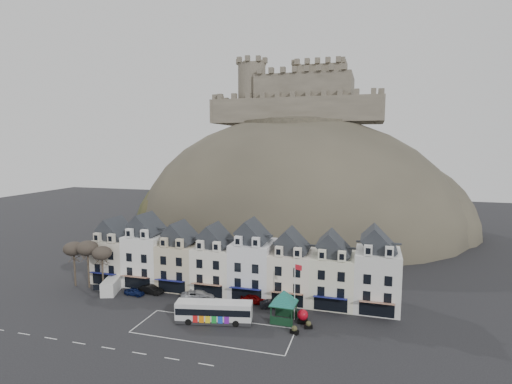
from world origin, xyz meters
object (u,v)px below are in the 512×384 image
Objects in this scene: red_buoy at (303,316)px; car_black at (151,290)px; car_navy at (134,292)px; car_maroon at (255,299)px; car_white at (203,294)px; bus at (214,311)px; car_charcoal at (272,304)px; car_silver at (194,295)px; flagpole at (295,287)px; bus_shelter at (284,297)px; white_van at (111,286)px.

red_buoy is 27.42m from car_black.
car_navy is (-29.49, 2.25, -0.39)m from red_buoy.
car_maroon is (18.47, 1.01, 0.06)m from car_black.
bus is at bearing -147.13° from car_white.
red_buoy is at bearing -143.23° from car_charcoal.
car_charcoal is at bearing -107.60° from car_maroon.
bus is 10.11m from car_silver.
flagpole reaches higher than car_white.
bus_shelter is 1.96× the size of car_charcoal.
car_black is at bearing 141.85° from bus.
bus is 1.53× the size of bus_shelter.
car_maroon is at bearing 151.05° from flagpole.
car_silver is 1.47m from car_white.
car_black is at bearing 172.03° from bus_shelter.
bus_shelter is 24.94m from car_black.
bus is 3.15× the size of car_navy.
flagpole reaches higher than car_black.
red_buoy is at bearing 4.16° from bus.
flagpole reaches higher than white_van.
red_buoy is at bearing -91.66° from car_black.
flagpole reaches higher than car_navy.
car_black reaches higher than car_white.
bus_shelter reaches higher than car_maroon.
car_navy is 0.82× the size of car_black.
red_buoy is at bearing -22.78° from white_van.
bus_shelter is 17.18m from car_silver.
car_navy is at bearing 96.74° from car_maroon.
bus_shelter is 1.68× the size of car_black.
bus is 16.53m from car_black.
car_maroon is (25.38, 2.50, -0.40)m from white_van.
bus reaches higher than car_maroon.
bus_shelter is at bearing -127.80° from car_silver.
car_maroon is (3.67, 8.31, -0.94)m from bus.
car_navy is 11.87m from car_white.
car_navy is (-26.76, 2.59, -3.05)m from bus_shelter.
car_navy is at bearing 176.73° from flagpole.
red_buoy is at bearing -105.63° from car_white.
bus_shelter reaches higher than car_charcoal.
bus_shelter is 8.35m from car_maroon.
bus_shelter reaches higher than car_navy.
white_van is at bearing 176.22° from red_buoy.
bus is at bearing -33.97° from white_van.
white_van reaches higher than red_buoy.
red_buoy reaches higher than car_silver.
red_buoy is 0.44× the size of car_black.
white_van is 1.49× the size of car_charcoal.
car_black is 18.50m from car_maroon.
car_charcoal is at bearing 35.19° from bus.
flagpole is 1.55× the size of white_van.
car_silver is at bearing 169.61° from flagpole.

